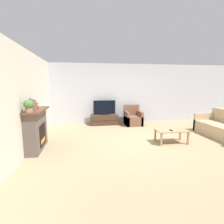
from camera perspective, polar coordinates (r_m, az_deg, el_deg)
ground_plane at (r=5.77m, az=10.55°, el=-9.06°), size 24.00×24.00×0.00m
wall_back at (r=8.15m, az=4.25°, el=5.99°), size 12.00×0.06×2.70m
wall_left at (r=5.39m, az=-25.36°, el=3.61°), size 0.06×12.00×2.70m
fireplace at (r=5.21m, az=-23.51°, el=-5.13°), size 0.44×1.33×1.12m
mantel_vase_left at (r=4.71m, az=-25.02°, el=2.09°), size 0.11×0.11×0.34m
mantel_vase_centre_left at (r=5.00m, az=-24.08°, el=2.19°), size 0.13×0.13×0.29m
mantel_clock at (r=5.23m, az=-23.40°, el=1.88°), size 0.08×0.11×0.15m
potted_plant at (r=4.55m, az=-25.58°, el=1.97°), size 0.23×0.23×0.31m
tv_stand at (r=7.80m, az=-2.46°, el=-2.51°), size 1.20×0.52×0.44m
tv at (r=7.71m, az=-2.48°, el=1.29°), size 0.97×0.18×0.64m
armchair at (r=7.78m, az=6.85°, el=-2.12°), size 0.70×0.76×0.86m
coffee_table at (r=5.65m, az=18.85°, el=-6.10°), size 0.93×0.51×0.41m
remote at (r=5.54m, az=18.73°, el=-5.67°), size 0.04×0.15×0.02m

